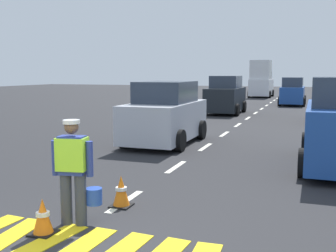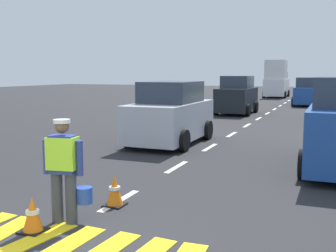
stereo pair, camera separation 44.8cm
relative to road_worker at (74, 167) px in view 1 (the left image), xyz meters
name	(u,v)px [view 1 (the left image)]	position (x,y,z in m)	size (l,w,h in m)	color
ground_plane	(256,113)	(0.23, 19.63, -0.93)	(96.00, 96.00, 0.00)	#28282B
crosswalk_stripes	(52,251)	(0.23, -0.97, -0.92)	(4.54, 1.93, 0.01)	yellow
lane_center_line	(264,107)	(0.23, 23.83, -0.93)	(0.14, 46.40, 0.01)	silver
road_worker	(74,167)	(0.00, 0.00, 0.00)	(0.74, 0.46, 1.67)	#383D4C
traffic_cone_near	(121,191)	(0.28, 1.06, -0.65)	(0.36, 0.36, 0.57)	black
traffic_cone_far	(43,217)	(-0.25, -0.50, -0.66)	(0.36, 0.36, 0.55)	black
delivery_truck	(261,81)	(-1.46, 35.77, 0.68)	(2.16, 4.60, 3.54)	silver
car_parked_far	(336,102)	(4.47, 16.01, 0.04)	(2.05, 4.07, 2.09)	silver
car_oncoming_lead	(165,115)	(-1.25, 7.64, 0.04)	(2.09, 4.09, 2.09)	silver
car_oncoming_second	(226,96)	(-1.42, 18.50, 0.09)	(2.01, 3.90, 2.19)	black
car_outgoing_far	(293,92)	(1.95, 26.41, 0.01)	(1.86, 4.00, 2.03)	#1E4799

